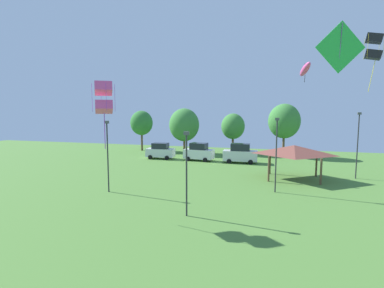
% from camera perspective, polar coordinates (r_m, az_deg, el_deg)
% --- Properties ---
extents(kite_flying_1, '(1.82, 1.71, 5.84)m').
position_cam_1_polar(kite_flying_1, '(36.63, 31.30, 15.55)').
color(kite_flying_1, black).
extents(kite_flying_2, '(1.41, 3.48, 2.32)m').
position_cam_1_polar(kite_flying_2, '(37.29, 20.74, 13.17)').
color(kite_flying_2, '#E54C93').
extents(kite_flying_3, '(2.66, 0.89, 2.79)m').
position_cam_1_polar(kite_flying_3, '(18.97, 26.40, 16.17)').
color(kite_flying_3, green).
extents(kite_flying_4, '(1.64, 1.67, 4.59)m').
position_cam_1_polar(kite_flying_4, '(21.25, -16.48, 8.43)').
color(kite_flying_4, '#E54C93').
extents(parked_car_leftmost, '(4.28, 2.18, 2.39)m').
position_cam_1_polar(parked_car_leftmost, '(45.17, -6.03, -1.33)').
color(parked_car_leftmost, silver).
rests_on(parked_car_leftmost, ground).
extents(parked_car_second_from_left, '(4.38, 2.37, 2.58)m').
position_cam_1_polar(parked_car_second_from_left, '(43.21, 1.31, -1.54)').
color(parked_car_second_from_left, silver).
rests_on(parked_car_second_from_left, ground).
extents(parked_car_third_from_left, '(4.78, 2.34, 2.70)m').
position_cam_1_polar(parked_car_third_from_left, '(41.88, 9.18, -1.80)').
color(parked_car_third_from_left, silver).
rests_on(parked_car_third_from_left, ground).
extents(park_pavilion, '(6.39, 4.99, 3.60)m').
position_cam_1_polar(park_pavilion, '(33.19, 18.87, -1.11)').
color(park_pavilion, brown).
rests_on(park_pavilion, ground).
extents(light_post_0, '(0.36, 0.20, 5.82)m').
position_cam_1_polar(light_post_0, '(20.29, -1.05, -4.70)').
color(light_post_0, '#2D2D33').
rests_on(light_post_0, ground).
extents(light_post_1, '(0.36, 0.20, 6.33)m').
position_cam_1_polar(light_post_1, '(27.32, -15.77, -1.52)').
color(light_post_1, '#2D2D33').
rests_on(light_post_1, ground).
extents(light_post_2, '(0.36, 0.20, 6.59)m').
position_cam_1_polar(light_post_2, '(27.17, 15.75, -1.28)').
color(light_post_2, '#2D2D33').
rests_on(light_post_2, ground).
extents(light_post_3, '(0.36, 0.20, 7.03)m').
position_cam_1_polar(light_post_3, '(35.98, 29.02, 0.34)').
color(light_post_3, '#2D2D33').
rests_on(light_post_3, ground).
extents(treeline_tree_0, '(3.99, 3.99, 7.20)m').
position_cam_1_polar(treeline_tree_0, '(54.64, -9.58, 3.96)').
color(treeline_tree_0, brown).
rests_on(treeline_tree_0, ground).
extents(treeline_tree_1, '(5.03, 5.03, 7.59)m').
position_cam_1_polar(treeline_tree_1, '(50.34, -1.50, 3.65)').
color(treeline_tree_1, brown).
rests_on(treeline_tree_1, ground).
extents(treeline_tree_2, '(3.87, 3.87, 6.75)m').
position_cam_1_polar(treeline_tree_2, '(50.05, 7.82, 3.34)').
color(treeline_tree_2, brown).
rests_on(treeline_tree_2, ground).
extents(treeline_tree_3, '(4.92, 4.92, 8.28)m').
position_cam_1_polar(treeline_tree_3, '(49.05, 17.16, 4.17)').
color(treeline_tree_3, brown).
rests_on(treeline_tree_3, ground).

